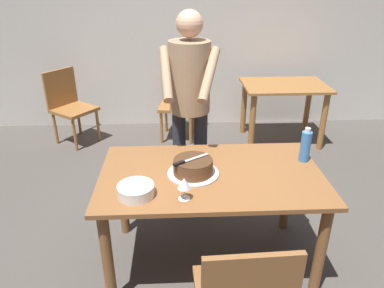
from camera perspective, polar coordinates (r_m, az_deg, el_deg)
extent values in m
plane|color=#4C4742|center=(2.85, 2.70, -17.76)|extent=(14.00, 14.00, 0.00)
cube|color=beige|center=(4.89, -0.06, 18.47)|extent=(10.00, 0.12, 2.70)
cube|color=brown|center=(2.40, 3.06, -4.91)|extent=(1.48, 0.87, 0.03)
cylinder|color=brown|center=(2.37, -13.25, -17.49)|extent=(0.07, 0.07, 0.72)
cylinder|color=brown|center=(2.50, 19.69, -15.95)|extent=(0.07, 0.07, 0.72)
cylinder|color=brown|center=(2.93, -10.98, -7.90)|extent=(0.07, 0.07, 0.72)
cylinder|color=brown|center=(3.03, 14.91, -7.11)|extent=(0.07, 0.07, 0.72)
cylinder|color=silver|center=(2.38, 0.17, -4.70)|extent=(0.34, 0.34, 0.01)
cylinder|color=brown|center=(2.35, 0.17, -3.62)|extent=(0.26, 0.26, 0.09)
cylinder|color=#432A18|center=(2.33, 0.18, -2.57)|extent=(0.25, 0.25, 0.01)
cube|color=silver|center=(2.33, 0.57, -2.22)|extent=(0.18, 0.13, 0.00)
cube|color=black|center=(2.27, -2.07, -3.12)|extent=(0.08, 0.06, 0.02)
cylinder|color=white|center=(2.19, -8.85, -7.95)|extent=(0.22, 0.22, 0.01)
cylinder|color=white|center=(2.18, -8.87, -7.73)|extent=(0.22, 0.22, 0.01)
cylinder|color=white|center=(2.18, -8.88, -7.51)|extent=(0.22, 0.22, 0.01)
cylinder|color=white|center=(2.17, -8.90, -7.29)|extent=(0.22, 0.22, 0.01)
cylinder|color=white|center=(2.17, -8.92, -7.07)|extent=(0.22, 0.22, 0.01)
cylinder|color=white|center=(2.16, -8.94, -6.84)|extent=(0.22, 0.22, 0.01)
cylinder|color=white|center=(2.16, -8.95, -6.62)|extent=(0.22, 0.22, 0.01)
cylinder|color=silver|center=(2.14, -1.24, -8.65)|extent=(0.07, 0.07, 0.00)
cylinder|color=silver|center=(2.12, -1.25, -7.82)|extent=(0.01, 0.01, 0.07)
cone|color=silver|center=(2.08, -1.27, -6.21)|extent=(0.08, 0.08, 0.07)
cylinder|color=#387AC6|center=(2.62, 17.55, -0.39)|extent=(0.07, 0.07, 0.22)
cylinder|color=silver|center=(2.57, 17.91, 2.12)|extent=(0.04, 0.04, 0.03)
cylinder|color=#2D2D38|center=(3.09, 1.33, -3.04)|extent=(0.11, 0.11, 0.95)
cylinder|color=#2D2D38|center=(3.10, -1.99, -2.91)|extent=(0.11, 0.11, 0.95)
cylinder|color=#997A5B|center=(2.81, -0.37, 10.57)|extent=(0.32, 0.32, 0.55)
sphere|color=tan|center=(2.74, -0.40, 18.58)|extent=(0.20, 0.20, 0.20)
cylinder|color=#997A5B|center=(2.61, 2.76, 10.98)|extent=(0.20, 0.41, 0.34)
cylinder|color=#997A5B|center=(2.64, -4.16, 11.10)|extent=(0.11, 0.42, 0.34)
cube|color=#9E6633|center=(4.52, 14.52, 8.98)|extent=(1.00, 0.70, 0.03)
cylinder|color=#9E6633|center=(4.28, 9.53, 3.27)|extent=(0.07, 0.07, 0.71)
cylinder|color=#9E6633|center=(4.53, 20.11, 3.31)|extent=(0.07, 0.07, 0.71)
cylinder|color=#9E6633|center=(4.78, 8.23, 5.78)|extent=(0.07, 0.07, 0.71)
cylinder|color=#9E6633|center=(5.01, 17.87, 5.71)|extent=(0.07, 0.07, 0.71)
cube|color=#9E6633|center=(4.56, -2.32, 6.02)|extent=(0.49, 0.49, 0.04)
cylinder|color=#9E6633|center=(4.45, -0.23, 2.44)|extent=(0.04, 0.04, 0.41)
cylinder|color=#9E6633|center=(4.50, -4.86, 2.59)|extent=(0.04, 0.04, 0.41)
cylinder|color=#9E6633|center=(4.79, 0.17, 4.15)|extent=(0.04, 0.04, 0.41)
cylinder|color=#9E6633|center=(4.83, -4.15, 4.27)|extent=(0.04, 0.04, 0.41)
cube|color=#9E6633|center=(4.68, -2.06, 9.69)|extent=(0.44, 0.09, 0.45)
cube|color=#9E6633|center=(4.66, -18.17, 5.17)|extent=(0.62, 0.62, 0.04)
cylinder|color=#9E6633|center=(4.71, -14.71, 2.89)|extent=(0.04, 0.04, 0.41)
cylinder|color=#9E6633|center=(4.50, -18.11, 1.37)|extent=(0.04, 0.04, 0.41)
cylinder|color=#9E6633|center=(4.97, -17.53, 3.76)|extent=(0.04, 0.04, 0.41)
cylinder|color=#9E6633|center=(4.78, -20.86, 2.35)|extent=(0.04, 0.04, 0.41)
cube|color=#9E6633|center=(4.74, -20.15, 8.37)|extent=(0.29, 0.37, 0.45)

